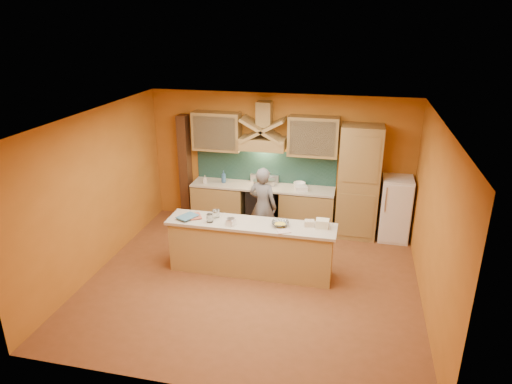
% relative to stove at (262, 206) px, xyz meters
% --- Properties ---
extents(floor, '(5.50, 5.00, 0.01)m').
position_rel_stove_xyz_m(floor, '(0.30, -2.20, -0.45)').
color(floor, brown).
rests_on(floor, ground).
extents(ceiling, '(5.50, 5.00, 0.01)m').
position_rel_stove_xyz_m(ceiling, '(0.30, -2.20, 2.35)').
color(ceiling, white).
rests_on(ceiling, wall_back).
extents(wall_back, '(5.50, 0.02, 2.80)m').
position_rel_stove_xyz_m(wall_back, '(0.30, 0.30, 0.95)').
color(wall_back, '#BF7325').
rests_on(wall_back, floor).
extents(wall_front, '(5.50, 0.02, 2.80)m').
position_rel_stove_xyz_m(wall_front, '(0.30, -4.70, 0.95)').
color(wall_front, '#BF7325').
rests_on(wall_front, floor).
extents(wall_left, '(0.02, 5.00, 2.80)m').
position_rel_stove_xyz_m(wall_left, '(-2.45, -2.20, 0.95)').
color(wall_left, '#BF7325').
rests_on(wall_left, floor).
extents(wall_right, '(0.02, 5.00, 2.80)m').
position_rel_stove_xyz_m(wall_right, '(3.05, -2.20, 0.95)').
color(wall_right, '#BF7325').
rests_on(wall_right, floor).
extents(base_cabinet_left, '(1.10, 0.60, 0.86)m').
position_rel_stove_xyz_m(base_cabinet_left, '(-0.95, 0.00, -0.02)').
color(base_cabinet_left, '#9E7F48').
rests_on(base_cabinet_left, floor).
extents(base_cabinet_right, '(1.10, 0.60, 0.86)m').
position_rel_stove_xyz_m(base_cabinet_right, '(0.95, 0.00, -0.02)').
color(base_cabinet_right, '#9E7F48').
rests_on(base_cabinet_right, floor).
extents(counter_top, '(3.00, 0.62, 0.04)m').
position_rel_stove_xyz_m(counter_top, '(-0.00, 0.00, 0.45)').
color(counter_top, beige).
rests_on(counter_top, base_cabinet_left).
extents(stove, '(0.60, 0.58, 0.90)m').
position_rel_stove_xyz_m(stove, '(0.00, 0.00, 0.00)').
color(stove, black).
rests_on(stove, floor).
extents(backsplash, '(3.00, 0.03, 0.70)m').
position_rel_stove_xyz_m(backsplash, '(-0.00, 0.28, 0.80)').
color(backsplash, '#193833').
rests_on(backsplash, wall_back).
extents(range_hood, '(0.92, 0.50, 0.24)m').
position_rel_stove_xyz_m(range_hood, '(0.00, 0.05, 1.37)').
color(range_hood, '#9E7F48').
rests_on(range_hood, wall_back).
extents(hood_chimney, '(0.30, 0.30, 0.50)m').
position_rel_stove_xyz_m(hood_chimney, '(0.00, 0.15, 1.95)').
color(hood_chimney, '#9E7F48').
rests_on(hood_chimney, wall_back).
extents(upper_cabinet_left, '(1.00, 0.35, 0.80)m').
position_rel_stove_xyz_m(upper_cabinet_left, '(-1.00, 0.12, 1.55)').
color(upper_cabinet_left, '#9E7F48').
rests_on(upper_cabinet_left, wall_back).
extents(upper_cabinet_right, '(1.00, 0.35, 0.80)m').
position_rel_stove_xyz_m(upper_cabinet_right, '(1.00, 0.12, 1.55)').
color(upper_cabinet_right, '#9E7F48').
rests_on(upper_cabinet_right, wall_back).
extents(pantry_column, '(0.80, 0.60, 2.30)m').
position_rel_stove_xyz_m(pantry_column, '(1.95, 0.00, 0.70)').
color(pantry_column, '#9E7F48').
rests_on(pantry_column, floor).
extents(fridge, '(0.58, 0.60, 1.30)m').
position_rel_stove_xyz_m(fridge, '(2.70, 0.00, 0.20)').
color(fridge, white).
rests_on(fridge, floor).
extents(trim_column_left, '(0.20, 0.30, 2.30)m').
position_rel_stove_xyz_m(trim_column_left, '(-1.75, 0.15, 0.70)').
color(trim_column_left, '#472816').
rests_on(trim_column_left, floor).
extents(island_body, '(2.80, 0.55, 0.88)m').
position_rel_stove_xyz_m(island_body, '(0.20, -1.90, -0.01)').
color(island_body, tan).
rests_on(island_body, floor).
extents(island_top, '(2.90, 0.62, 0.05)m').
position_rel_stove_xyz_m(island_top, '(0.20, -1.90, 0.47)').
color(island_top, beige).
rests_on(island_top, island_body).
extents(person, '(0.64, 0.50, 1.57)m').
position_rel_stove_xyz_m(person, '(0.17, -0.76, 0.33)').
color(person, slate).
rests_on(person, floor).
extents(pot_large, '(0.28, 0.28, 0.15)m').
position_rel_stove_xyz_m(pot_large, '(-0.05, -0.10, 0.53)').
color(pot_large, '#B4B4BB').
rests_on(pot_large, stove).
extents(pot_small, '(0.24, 0.24, 0.13)m').
position_rel_stove_xyz_m(pot_small, '(0.16, 0.05, 0.51)').
color(pot_small, silver).
rests_on(pot_small, stove).
extents(soap_bottle_a, '(0.10, 0.10, 0.17)m').
position_rel_stove_xyz_m(soap_bottle_a, '(-1.22, -0.12, 0.56)').
color(soap_bottle_a, beige).
rests_on(soap_bottle_a, counter_top).
extents(soap_bottle_b, '(0.13, 0.13, 0.26)m').
position_rel_stove_xyz_m(soap_bottle_b, '(-0.84, 0.01, 0.60)').
color(soap_bottle_b, '#345E8F').
rests_on(soap_bottle_b, counter_top).
extents(bowl_back, '(0.32, 0.32, 0.08)m').
position_rel_stove_xyz_m(bowl_back, '(0.76, 0.15, 0.51)').
color(bowl_back, white).
rests_on(bowl_back, counter_top).
extents(dish_rack, '(0.30, 0.27, 0.09)m').
position_rel_stove_xyz_m(dish_rack, '(0.82, -0.09, 0.51)').
color(dish_rack, white).
rests_on(dish_rack, counter_top).
extents(book_lower, '(0.32, 0.34, 0.03)m').
position_rel_stove_xyz_m(book_lower, '(-0.90, -1.93, 0.51)').
color(book_lower, '#B55840').
rests_on(book_lower, island_top).
extents(book_upper, '(0.38, 0.42, 0.03)m').
position_rel_stove_xyz_m(book_upper, '(-1.02, -1.91, 0.53)').
color(book_upper, teal).
rests_on(book_upper, island_top).
extents(jar_large, '(0.15, 0.15, 0.14)m').
position_rel_stove_xyz_m(jar_large, '(-0.44, -1.82, 0.57)').
color(jar_large, silver).
rests_on(jar_large, island_top).
extents(jar_small, '(0.14, 0.14, 0.15)m').
position_rel_stove_xyz_m(jar_small, '(-0.49, -2.02, 0.57)').
color(jar_small, silver).
rests_on(jar_small, island_top).
extents(kitchen_scale, '(0.16, 0.16, 0.11)m').
position_rel_stove_xyz_m(kitchen_scale, '(-0.10, -2.06, 0.55)').
color(kitchen_scale, white).
rests_on(kitchen_scale, island_top).
extents(mixing_bowl, '(0.32, 0.32, 0.07)m').
position_rel_stove_xyz_m(mixing_bowl, '(0.71, -1.90, 0.53)').
color(mixing_bowl, silver).
rests_on(mixing_bowl, island_top).
extents(cloth, '(0.26, 0.24, 0.01)m').
position_rel_stove_xyz_m(cloth, '(0.80, -2.11, 0.50)').
color(cloth, beige).
rests_on(cloth, island_top).
extents(grocery_bag_a, '(0.21, 0.17, 0.14)m').
position_rel_stove_xyz_m(grocery_bag_a, '(1.40, -1.80, 0.56)').
color(grocery_bag_a, beige).
rests_on(grocery_bag_a, island_top).
extents(grocery_bag_b, '(0.18, 0.15, 0.10)m').
position_rel_stove_xyz_m(grocery_bag_b, '(1.18, -1.80, 0.54)').
color(grocery_bag_b, beige).
rests_on(grocery_bag_b, island_top).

